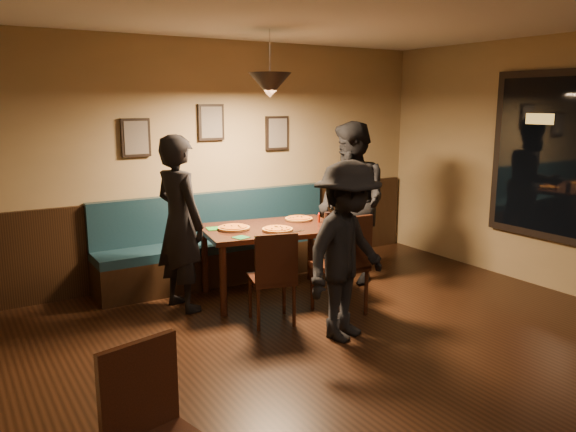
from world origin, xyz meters
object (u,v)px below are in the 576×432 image
object	(u,v)px
diner_right	(352,203)
booth_bench	(223,239)
tabasco_bottle	(319,217)
dining_table	(271,262)
chair_near_right	(340,263)
diner_left	(180,223)
soda_glass	(327,219)
diner_front	(347,251)
chair_near_left	(272,277)

from	to	relation	value
diner_right	booth_bench	bearing A→B (deg)	-121.49
diner_right	tabasco_bottle	xyz separation A→B (m)	(-0.51, -0.06, -0.11)
dining_table	tabasco_bottle	bearing A→B (deg)	2.22
chair_near_right	diner_left	size ratio (longest dim) A/B	0.57
dining_table	chair_near_right	bearing A→B (deg)	-56.91
soda_glass	tabasco_bottle	xyz separation A→B (m)	(0.02, 0.18, -0.02)
dining_table	diner_front	distance (m)	1.37
chair_near_left	dining_table	bearing A→B (deg)	75.69
tabasco_bottle	diner_right	bearing A→B (deg)	6.70
booth_bench	diner_front	xyz separation A→B (m)	(0.20, -2.11, 0.30)
chair_near_right	soda_glass	distance (m)	0.66
chair_near_right	diner_right	distance (m)	1.15
booth_bench	diner_front	bearing A→B (deg)	-84.55
chair_near_right	diner_front	world-z (taller)	diner_front
diner_left	diner_right	xyz separation A→B (m)	(2.04, -0.18, 0.05)
chair_near_left	diner_right	bearing A→B (deg)	39.05
booth_bench	diner_front	world-z (taller)	diner_front
dining_table	diner_right	size ratio (longest dim) A/B	0.77
dining_table	soda_glass	distance (m)	0.77
booth_bench	chair_near_right	size ratio (longest dim) A/B	2.95
diner_left	diner_front	bearing A→B (deg)	-159.98
tabasco_bottle	diner_front	bearing A→B (deg)	-114.30
diner_left	tabasco_bottle	distance (m)	1.55
tabasco_bottle	chair_near_right	bearing A→B (deg)	-108.51
soda_glass	chair_near_left	bearing A→B (deg)	-156.96
diner_right	diner_front	size ratio (longest dim) A/B	1.17
booth_bench	tabasco_bottle	bearing A→B (deg)	-49.07
booth_bench	soda_glass	distance (m)	1.34
diner_left	diner_right	bearing A→B (deg)	-108.46
diner_front	chair_near_right	bearing A→B (deg)	39.57
diner_left	diner_front	distance (m)	1.77
chair_near_left	diner_front	world-z (taller)	diner_front
dining_table	diner_front	size ratio (longest dim) A/B	0.90
chair_near_right	tabasco_bottle	size ratio (longest dim) A/B	8.73
chair_near_right	diner_left	world-z (taller)	diner_left
dining_table	soda_glass	xyz separation A→B (m)	(0.55, -0.26, 0.46)
chair_near_right	diner_front	distance (m)	0.68
chair_near_left	chair_near_right	xyz separation A→B (m)	(0.71, -0.13, 0.05)
chair_near_right	soda_glass	xyz separation A→B (m)	(0.22, 0.52, 0.34)
diner_right	tabasco_bottle	distance (m)	0.52
chair_near_left	soda_glass	world-z (taller)	soda_glass
diner_left	tabasco_bottle	xyz separation A→B (m)	(1.53, -0.24, -0.06)
chair_near_right	diner_front	size ratio (longest dim) A/B	0.64
chair_near_right	diner_left	bearing A→B (deg)	146.29
chair_near_left	chair_near_right	distance (m)	0.72
chair_near_right	tabasco_bottle	world-z (taller)	chair_near_right
tabasco_bottle	chair_near_left	bearing A→B (deg)	-148.51
dining_table	booth_bench	bearing A→B (deg)	113.14
chair_near_right	diner_right	world-z (taller)	diner_right
soda_glass	tabasco_bottle	size ratio (longest dim) A/B	1.26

